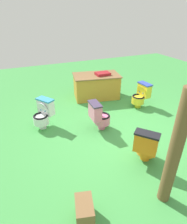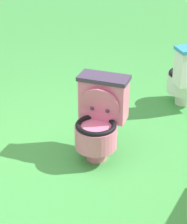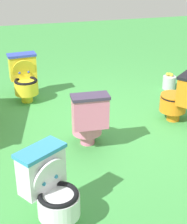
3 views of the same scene
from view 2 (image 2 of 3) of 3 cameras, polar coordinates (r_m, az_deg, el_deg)
The scene contains 2 objects.
ground at distance 3.71m, azimuth -6.32°, elevation -7.54°, with size 14.00×14.00×0.00m, color #429947.
toilet_pink at distance 3.67m, azimuth 0.82°, elevation -0.82°, with size 0.51×0.44×0.73m.
Camera 2 is at (2.74, 1.28, 2.15)m, focal length 67.77 mm.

